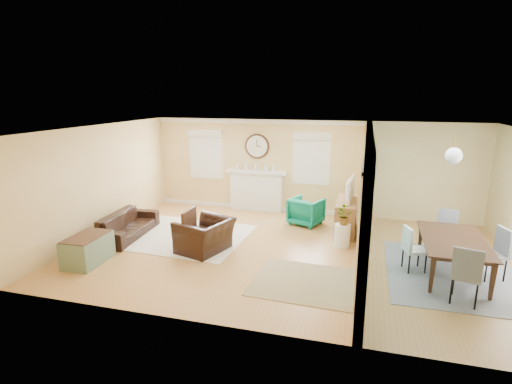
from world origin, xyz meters
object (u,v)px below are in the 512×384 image
(green_chair, at_px, (306,211))
(dining_table, at_px, (454,257))
(sofa, at_px, (127,225))
(eames_chair, at_px, (205,236))
(credenza, at_px, (346,216))

(green_chair, relative_size, dining_table, 0.39)
(sofa, distance_m, green_chair, 4.43)
(sofa, height_order, green_chair, green_chair)
(sofa, height_order, eames_chair, eames_chair)
(eames_chair, xyz_separation_m, credenza, (2.84, 2.05, 0.05))
(credenza, bearing_deg, sofa, -161.36)
(green_chair, height_order, dining_table, same)
(sofa, height_order, dining_table, dining_table)
(green_chair, xyz_separation_m, credenza, (1.02, -0.34, 0.05))
(credenza, bearing_deg, green_chair, 161.42)
(eames_chair, distance_m, green_chair, 3.00)
(credenza, distance_m, dining_table, 2.79)
(credenza, relative_size, dining_table, 0.70)
(eames_chair, relative_size, green_chair, 1.41)
(eames_chair, xyz_separation_m, dining_table, (4.90, 0.17, -0.00))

